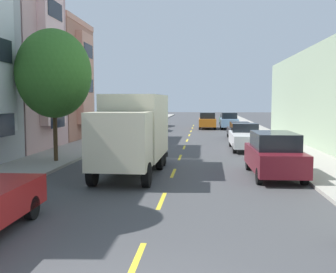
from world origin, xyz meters
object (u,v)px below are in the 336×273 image
(parked_pickup_white, at_px, (246,137))
(moving_orange_sedan, at_px, (207,120))
(street_tree_second, at_px, (54,74))
(parked_wagon_champagne, at_px, (159,120))
(parked_pickup_silver, at_px, (138,129))
(parked_suv_teal, at_px, (150,122))
(parked_wagon_forest, at_px, (226,119))
(parked_suv_burgundy, at_px, (274,154))
(parked_hatchback_charcoal, at_px, (239,130))
(delivery_box_truck, at_px, (134,130))
(parked_suv_sky, at_px, (229,121))

(parked_pickup_white, distance_m, moving_orange_sedan, 19.98)
(street_tree_second, xyz_separation_m, parked_wagon_champagne, (2.00, 30.83, -3.88))
(parked_pickup_silver, height_order, parked_suv_teal, parked_suv_teal)
(parked_wagon_forest, relative_size, parked_suv_burgundy, 0.98)
(parked_suv_teal, distance_m, parked_pickup_white, 17.98)
(parked_pickup_silver, relative_size, parked_wagon_champagne, 1.13)
(parked_wagon_champagne, xyz_separation_m, parked_wagon_forest, (8.88, 4.28, 0.00))
(parked_hatchback_charcoal, xyz_separation_m, parked_wagon_forest, (0.07, 20.68, 0.05))
(delivery_box_truck, relative_size, parked_wagon_champagne, 1.51)
(parked_wagon_champagne, xyz_separation_m, parked_suv_teal, (-0.08, -8.28, 0.18))
(parked_suv_teal, xyz_separation_m, parked_suv_sky, (8.80, 3.98, 0.00))
(parked_suv_burgundy, height_order, moving_orange_sedan, same)
(street_tree_second, relative_size, parked_pickup_white, 1.29)
(moving_orange_sedan, bearing_deg, parked_suv_sky, -2.43)
(parked_wagon_forest, bearing_deg, parked_hatchback_charcoal, -90.19)
(parked_suv_teal, distance_m, moving_orange_sedan, 7.49)
(parked_wagon_champagne, height_order, parked_suv_sky, parked_suv_sky)
(parked_pickup_silver, bearing_deg, parked_pickup_white, -38.66)
(parked_wagon_champagne, bearing_deg, parked_suv_sky, -26.27)
(parked_pickup_silver, xyz_separation_m, parked_suv_burgundy, (8.74, -16.41, 0.16))
(parked_wagon_champagne, xyz_separation_m, parked_suv_sky, (8.72, -4.31, 0.18))
(parked_wagon_forest, bearing_deg, parked_pickup_white, -90.55)
(parked_wagon_forest, height_order, moving_orange_sedan, moving_orange_sedan)
(parked_pickup_silver, relative_size, parked_pickup_white, 1.01)
(parked_suv_burgundy, bearing_deg, street_tree_second, 165.64)
(street_tree_second, xyz_separation_m, parked_pickup_silver, (2.05, 13.64, -3.86))
(parked_suv_teal, bearing_deg, parked_pickup_white, -61.12)
(parked_wagon_forest, xyz_separation_m, parked_suv_burgundy, (-0.08, -37.87, 0.18))
(parked_pickup_white, height_order, parked_suv_burgundy, parked_suv_burgundy)
(parked_hatchback_charcoal, bearing_deg, street_tree_second, -126.84)
(parked_suv_teal, distance_m, parked_suv_burgundy, 26.82)
(parked_pickup_silver, xyz_separation_m, moving_orange_sedan, (6.15, 12.99, 0.16))
(street_tree_second, height_order, moving_orange_sedan, street_tree_second)
(parked_suv_sky, bearing_deg, parked_hatchback_charcoal, -89.59)
(parked_hatchback_charcoal, bearing_deg, parked_suv_burgundy, -90.04)
(parked_hatchback_charcoal, bearing_deg, parked_pickup_white, -91.51)
(parked_hatchback_charcoal, relative_size, parked_suv_teal, 0.84)
(parked_suv_burgundy, bearing_deg, parked_suv_teal, 109.32)
(delivery_box_truck, bearing_deg, parked_suv_burgundy, -3.41)
(street_tree_second, distance_m, moving_orange_sedan, 28.11)
(street_tree_second, distance_m, delivery_box_truck, 5.85)
(parked_wagon_champagne, distance_m, parked_wagon_forest, 9.85)
(parked_pickup_silver, height_order, parked_wagon_champagne, parked_pickup_silver)
(parked_pickup_silver, relative_size, parked_suv_teal, 1.11)
(parked_wagon_champagne, relative_size, moving_orange_sedan, 0.99)
(delivery_box_truck, xyz_separation_m, parked_wagon_champagne, (-2.60, 33.22, -1.18))
(parked_wagon_champagne, xyz_separation_m, parked_pickup_white, (8.61, -24.03, 0.02))
(delivery_box_truck, distance_m, parked_wagon_champagne, 33.35)
(moving_orange_sedan, bearing_deg, parked_wagon_forest, 72.46)
(parked_hatchback_charcoal, height_order, moving_orange_sedan, moving_orange_sedan)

